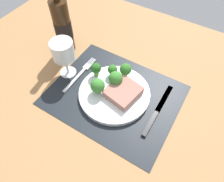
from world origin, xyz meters
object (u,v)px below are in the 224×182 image
at_px(wine_bottle, 63,26).
at_px(wine_glass, 63,52).
at_px(steak, 123,92).
at_px(fork, 80,74).
at_px(plate, 114,93).
at_px(knife, 156,113).

height_order(wine_bottle, wine_glass, wine_bottle).
relative_size(steak, wine_glass, 0.73).
xyz_separation_m(steak, fork, (-0.19, 0.01, -0.03)).
bearing_deg(plate, knife, 1.94).
bearing_deg(wine_bottle, plate, -19.89).
bearing_deg(fork, plate, -6.70).
height_order(steak, wine_bottle, wine_bottle).
bearing_deg(fork, knife, -3.20).
relative_size(steak, fork, 0.56).
relative_size(knife, wine_glass, 1.56).
distance_m(steak, fork, 0.19).
xyz_separation_m(plate, steak, (0.03, 0.01, 0.02)).
bearing_deg(knife, plate, 179.96).
distance_m(plate, wine_glass, 0.23).
xyz_separation_m(fork, knife, (0.32, -0.01, 0.00)).
relative_size(fork, knife, 0.83).
xyz_separation_m(knife, wine_glass, (-0.36, -0.00, 0.10)).
bearing_deg(steak, wine_bottle, 163.25).
distance_m(plate, steak, 0.04).
bearing_deg(steak, knife, -1.49).
distance_m(fork, wine_glass, 0.11).
xyz_separation_m(steak, knife, (0.13, -0.00, -0.03)).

